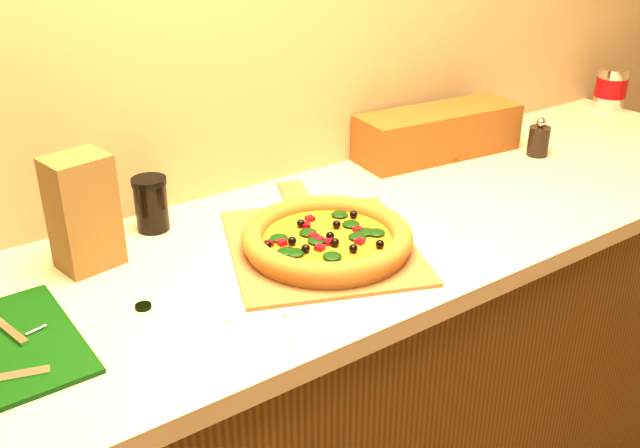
{
  "coord_description": "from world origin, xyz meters",
  "views": [
    {
      "loc": [
        -0.71,
        0.33,
        1.58
      ],
      "look_at": [
        0.03,
        1.38,
        0.96
      ],
      "focal_mm": 40.0,
      "sensor_mm": 36.0,
      "label": 1
    }
  ],
  "objects_px": {
    "rolling_pin": "(454,135)",
    "pizza_peel": "(320,242)",
    "pepper_grinder": "(539,140)",
    "dark_jar": "(151,204)",
    "cutting_board": "(3,348)",
    "coffee_canister": "(611,88)",
    "pizza": "(327,238)"
  },
  "relations": [
    {
      "from": "rolling_pin",
      "to": "pizza_peel",
      "type": "bearing_deg",
      "value": -156.81
    },
    {
      "from": "pepper_grinder",
      "to": "dark_jar",
      "type": "relative_size",
      "value": 0.9
    },
    {
      "from": "pizza_peel",
      "to": "cutting_board",
      "type": "height_order",
      "value": "cutting_board"
    },
    {
      "from": "pepper_grinder",
      "to": "rolling_pin",
      "type": "distance_m",
      "value": 0.23
    },
    {
      "from": "pizza_peel",
      "to": "pepper_grinder",
      "type": "relative_size",
      "value": 5.54
    },
    {
      "from": "pizza_peel",
      "to": "coffee_canister",
      "type": "xyz_separation_m",
      "value": [
        1.32,
        0.23,
        0.07
      ]
    },
    {
      "from": "pizza",
      "to": "pepper_grinder",
      "type": "distance_m",
      "value": 0.8
    },
    {
      "from": "pizza",
      "to": "dark_jar",
      "type": "bearing_deg",
      "value": 129.05
    },
    {
      "from": "coffee_canister",
      "to": "pizza_peel",
      "type": "bearing_deg",
      "value": -170.04
    },
    {
      "from": "cutting_board",
      "to": "coffee_canister",
      "type": "height_order",
      "value": "coffee_canister"
    },
    {
      "from": "pizza_peel",
      "to": "cutting_board",
      "type": "xyz_separation_m",
      "value": [
        -0.63,
        -0.01,
        0.0
      ]
    },
    {
      "from": "pizza",
      "to": "pepper_grinder",
      "type": "xyz_separation_m",
      "value": [
        0.79,
        0.12,
        0.01
      ]
    },
    {
      "from": "rolling_pin",
      "to": "coffee_canister",
      "type": "bearing_deg",
      "value": -5.06
    },
    {
      "from": "dark_jar",
      "to": "pepper_grinder",
      "type": "bearing_deg",
      "value": -9.92
    },
    {
      "from": "pizza_peel",
      "to": "cutting_board",
      "type": "relative_size",
      "value": 1.91
    },
    {
      "from": "pepper_grinder",
      "to": "dark_jar",
      "type": "bearing_deg",
      "value": 170.08
    },
    {
      "from": "dark_jar",
      "to": "coffee_canister",
      "type": "bearing_deg",
      "value": -1.22
    },
    {
      "from": "cutting_board",
      "to": "dark_jar",
      "type": "height_order",
      "value": "dark_jar"
    },
    {
      "from": "cutting_board",
      "to": "dark_jar",
      "type": "distance_m",
      "value": 0.47
    },
    {
      "from": "pepper_grinder",
      "to": "coffee_canister",
      "type": "xyz_separation_m",
      "value": [
        0.53,
        0.15,
        0.03
      ]
    },
    {
      "from": "pizza",
      "to": "pizza_peel",
      "type": "bearing_deg",
      "value": 80.07
    },
    {
      "from": "pepper_grinder",
      "to": "dark_jar",
      "type": "height_order",
      "value": "dark_jar"
    },
    {
      "from": "dark_jar",
      "to": "pizza_peel",
      "type": "bearing_deg",
      "value": -46.69
    },
    {
      "from": "pizza_peel",
      "to": "cutting_board",
      "type": "bearing_deg",
      "value": -157.21
    },
    {
      "from": "pizza",
      "to": "rolling_pin",
      "type": "distance_m",
      "value": 0.75
    },
    {
      "from": "rolling_pin",
      "to": "pepper_grinder",
      "type": "bearing_deg",
      "value": -61.31
    },
    {
      "from": "pizza_peel",
      "to": "dark_jar",
      "type": "height_order",
      "value": "dark_jar"
    },
    {
      "from": "rolling_pin",
      "to": "coffee_canister",
      "type": "height_order",
      "value": "coffee_canister"
    },
    {
      "from": "pizza_peel",
      "to": "pepper_grinder",
      "type": "height_order",
      "value": "pepper_grinder"
    },
    {
      "from": "pizza_peel",
      "to": "coffee_canister",
      "type": "distance_m",
      "value": 1.34
    },
    {
      "from": "pepper_grinder",
      "to": "pizza_peel",
      "type": "bearing_deg",
      "value": -173.92
    },
    {
      "from": "cutting_board",
      "to": "dark_jar",
      "type": "relative_size",
      "value": 2.63
    }
  ]
}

